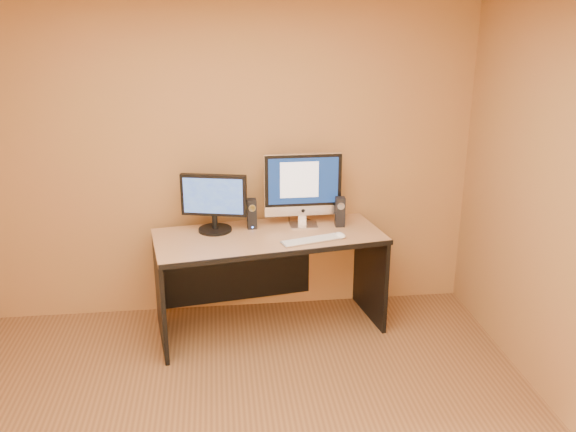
{
  "coord_description": "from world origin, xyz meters",
  "views": [
    {
      "loc": [
        -0.09,
        -2.81,
        2.47
      ],
      "look_at": [
        0.42,
        1.48,
        0.98
      ],
      "focal_mm": 38.0,
      "sensor_mm": 36.0,
      "label": 1
    }
  ],
  "objects": [
    {
      "name": "desk",
      "position": [
        0.28,
        1.58,
        0.4
      ],
      "size": [
        1.84,
        1.02,
        0.8
      ],
      "primitive_type": null,
      "rotation": [
        0.0,
        0.0,
        0.16
      ],
      "color": "tan",
      "rests_on": "ground"
    },
    {
      "name": "second_monitor",
      "position": [
        -0.13,
        1.71,
        1.03
      ],
      "size": [
        0.57,
        0.38,
        0.46
      ],
      "primitive_type": null,
      "rotation": [
        0.0,
        0.0,
        -0.23
      ],
      "color": "black",
      "rests_on": "desk"
    },
    {
      "name": "imac",
      "position": [
        0.57,
        1.75,
        1.1
      ],
      "size": [
        0.62,
        0.23,
        0.6
      ],
      "primitive_type": null,
      "rotation": [
        0.0,
        0.0,
        0.01
      ],
      "color": "silver",
      "rests_on": "desk"
    },
    {
      "name": "speaker_left",
      "position": [
        0.16,
        1.74,
        0.92
      ],
      "size": [
        0.08,
        0.08,
        0.24
      ],
      "primitive_type": null,
      "rotation": [
        0.0,
        0.0,
        0.04
      ],
      "color": "black",
      "rests_on": "desk"
    },
    {
      "name": "mouse",
      "position": [
        0.82,
        1.45,
        0.82
      ],
      "size": [
        0.1,
        0.13,
        0.04
      ],
      "primitive_type": "ellipsoid",
      "rotation": [
        0.0,
        0.0,
        0.36
      ],
      "color": "white",
      "rests_on": "desk"
    },
    {
      "name": "walls",
      "position": [
        0.0,
        0.0,
        1.3
      ],
      "size": [
        4.0,
        4.0,
        2.6
      ],
      "primitive_type": null,
      "color": "#97643D",
      "rests_on": "ground"
    },
    {
      "name": "cable_b",
      "position": [
        0.48,
        1.91,
        0.81
      ],
      "size": [
        0.03,
        0.2,
        0.01
      ],
      "primitive_type": "cylinder",
      "rotation": [
        1.57,
        0.0,
        -0.1
      ],
      "color": "black",
      "rests_on": "desk"
    },
    {
      "name": "keyboard",
      "position": [
        0.59,
        1.4,
        0.81
      ],
      "size": [
        0.48,
        0.25,
        0.02
      ],
      "primitive_type": "cube",
      "rotation": [
        0.0,
        0.0,
        0.29
      ],
      "color": "silver",
      "rests_on": "desk"
    },
    {
      "name": "speaker_right",
      "position": [
        0.86,
        1.71,
        0.92
      ],
      "size": [
        0.08,
        0.08,
        0.24
      ],
      "primitive_type": null,
      "rotation": [
        0.0,
        0.0,
        -0.04
      ],
      "color": "black",
      "rests_on": "desk"
    },
    {
      "name": "cable_a",
      "position": [
        0.62,
        1.9,
        0.81
      ],
      "size": [
        0.14,
        0.2,
        0.01
      ],
      "primitive_type": "cylinder",
      "rotation": [
        1.57,
        0.0,
        0.59
      ],
      "color": "black",
      "rests_on": "desk"
    }
  ]
}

